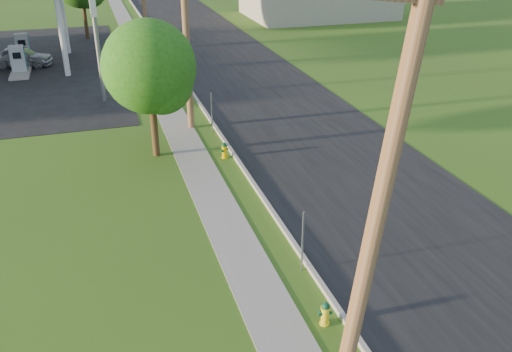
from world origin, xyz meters
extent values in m
cube|color=black|center=(4.50, 10.00, 0.01)|extent=(8.00, 120.00, 0.02)
cube|color=gray|center=(0.50, 10.00, 0.07)|extent=(0.15, 120.00, 0.15)
cube|color=gray|center=(-1.25, 10.00, 0.01)|extent=(1.50, 120.00, 0.03)
cylinder|color=brown|center=(-0.60, -1.00, 4.75)|extent=(1.31, 0.32, 9.48)
cylinder|color=brown|center=(-0.60, 17.00, 4.90)|extent=(0.32, 0.32, 9.80)
cube|color=gray|center=(0.25, 4.20, 1.00)|extent=(0.05, 0.04, 2.00)
cube|color=gray|center=(0.25, 16.00, 1.00)|extent=(0.05, 0.04, 2.00)
cube|color=gray|center=(0.25, 28.20, 1.00)|extent=(0.05, 0.04, 2.00)
cylinder|color=silver|center=(-6.50, 28.70, 2.75)|extent=(0.36, 0.36, 5.50)
cylinder|color=silver|center=(-6.50, 35.30, 2.75)|extent=(0.36, 0.36, 5.50)
cube|color=gray|center=(-9.50, 30.00, 0.09)|extent=(1.20, 3.20, 0.18)
cube|color=#9EA0A3|center=(-9.50, 30.00, 1.05)|extent=(0.90, 0.50, 1.70)
cube|color=#0F616A|center=(-9.50, 30.00, 1.05)|extent=(0.94, 0.40, 1.50)
cube|color=black|center=(-9.50, 29.73, 1.30)|extent=(0.50, 0.02, 0.40)
cube|color=gray|center=(-9.50, 34.00, 0.09)|extent=(1.20, 3.20, 0.18)
cube|color=#9EA0A3|center=(-9.50, 34.00, 1.05)|extent=(0.90, 0.50, 1.70)
cube|color=#0F616A|center=(-9.50, 34.00, 1.05)|extent=(0.94, 0.40, 1.50)
cube|color=black|center=(-9.50, 33.73, 1.30)|extent=(0.50, 0.02, 0.40)
cylinder|color=gray|center=(-4.50, 22.50, 2.50)|extent=(0.24, 0.24, 5.00)
cylinder|color=#352513|center=(-2.71, 14.05, 1.52)|extent=(0.30, 0.30, 3.03)
sphere|color=#1D5611|center=(-2.71, 14.05, 3.94)|extent=(3.88, 3.88, 3.88)
sphere|color=#1D5611|center=(-2.31, 13.75, 3.33)|extent=(2.67, 2.67, 2.67)
cylinder|color=#352513|center=(-4.96, 40.37, 1.89)|extent=(0.30, 0.30, 3.78)
cylinder|color=yellow|center=(-0.03, 1.84, 0.03)|extent=(0.26, 0.26, 0.06)
cylinder|color=yellow|center=(-0.03, 1.84, 0.28)|extent=(0.21, 0.21, 0.56)
cylinder|color=yellow|center=(-0.03, 1.84, 0.52)|extent=(0.26, 0.26, 0.04)
sphere|color=#0D3D25|center=(-0.03, 1.84, 0.56)|extent=(0.22, 0.22, 0.22)
cylinder|color=#0D3D25|center=(-0.03, 1.84, 0.67)|extent=(0.05, 0.05, 0.06)
cylinder|color=#0D3D25|center=(-0.06, 1.71, 0.36)|extent=(0.12, 0.13, 0.10)
cylinder|color=#0D3D25|center=(-0.16, 1.87, 0.36)|extent=(0.11, 0.10, 0.08)
cylinder|color=#0D3D25|center=(0.10, 1.81, 0.36)|extent=(0.11, 0.10, 0.08)
cylinder|color=#DAAD00|center=(0.07, 12.89, 0.03)|extent=(0.27, 0.27, 0.06)
cylinder|color=#DAAD00|center=(0.07, 12.89, 0.29)|extent=(0.21, 0.21, 0.58)
cylinder|color=#DAAD00|center=(0.07, 12.89, 0.54)|extent=(0.27, 0.27, 0.04)
sphere|color=#053E17|center=(0.07, 12.89, 0.58)|extent=(0.22, 0.22, 0.22)
cylinder|color=#053E17|center=(0.07, 12.89, 0.70)|extent=(0.05, 0.05, 0.06)
cylinder|color=#053E17|center=(0.12, 12.76, 0.37)|extent=(0.14, 0.15, 0.11)
cylinder|color=#053E17|center=(-0.06, 12.84, 0.37)|extent=(0.12, 0.12, 0.09)
cylinder|color=#053E17|center=(0.20, 12.94, 0.37)|extent=(0.12, 0.12, 0.09)
cylinder|color=#F2D100|center=(-0.06, 27.68, 0.03)|extent=(0.26, 0.26, 0.06)
cylinder|color=#F2D100|center=(-0.06, 27.68, 0.28)|extent=(0.20, 0.20, 0.55)
cylinder|color=#F2D100|center=(-0.06, 27.68, 0.52)|extent=(0.26, 0.26, 0.04)
sphere|color=#06340F|center=(-0.06, 27.68, 0.55)|extent=(0.21, 0.21, 0.21)
cylinder|color=#06340F|center=(-0.06, 27.68, 0.66)|extent=(0.05, 0.05, 0.06)
cylinder|color=#06340F|center=(-0.05, 27.55, 0.35)|extent=(0.11, 0.12, 0.10)
cylinder|color=#06340F|center=(-0.19, 27.67, 0.35)|extent=(0.10, 0.09, 0.08)
cylinder|color=#06340F|center=(0.07, 27.69, 0.35)|extent=(0.10, 0.09, 0.08)
imported|color=#A0A2A7|center=(-9.50, 32.13, 0.68)|extent=(4.30, 2.61, 1.37)
camera|label=1|loc=(-4.95, -8.10, 9.60)|focal=38.00mm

